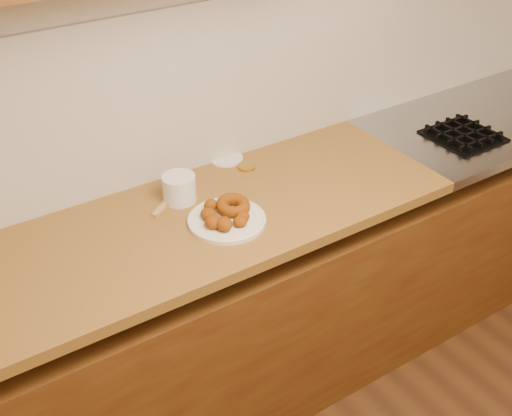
# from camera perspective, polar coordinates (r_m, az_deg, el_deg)

# --- Properties ---
(wall_back) EXTENTS (4.00, 0.02, 2.70)m
(wall_back) POSITION_cam_1_polar(r_m,az_deg,el_deg) (2.32, -1.25, 15.01)
(wall_back) COLOR #C0AF92
(wall_back) RESTS_ON ground
(base_cabinet) EXTENTS (3.60, 0.60, 0.77)m
(base_cabinet) POSITION_cam_1_polar(r_m,az_deg,el_deg) (2.59, 2.69, -7.64)
(base_cabinet) COLOR #593914
(base_cabinet) RESTS_ON floor
(butcher_block) EXTENTS (2.30, 0.62, 0.04)m
(butcher_block) POSITION_cam_1_polar(r_m,az_deg,el_deg) (2.04, -12.03, -3.71)
(butcher_block) COLOR olive
(butcher_block) RESTS_ON base_cabinet
(stovetop) EXTENTS (1.30, 0.62, 0.04)m
(stovetop) POSITION_cam_1_polar(r_m,az_deg,el_deg) (3.04, 21.12, 7.86)
(stovetop) COLOR #9EA0A5
(stovetop) RESTS_ON base_cabinet
(backsplash) EXTENTS (3.60, 0.02, 0.60)m
(backsplash) POSITION_cam_1_polar(r_m,az_deg,el_deg) (2.36, -1.05, 11.49)
(backsplash) COLOR #B8B3A6
(backsplash) RESTS_ON wall_back
(donut_plate) EXTENTS (0.25, 0.25, 0.01)m
(donut_plate) POSITION_cam_1_polar(r_m,az_deg,el_deg) (2.08, -2.61, -1.10)
(donut_plate) COLOR white
(donut_plate) RESTS_ON butcher_block
(ring_donut) EXTENTS (0.16, 0.16, 0.05)m
(ring_donut) POSITION_cam_1_polar(r_m,az_deg,el_deg) (2.11, -2.06, 0.24)
(ring_donut) COLOR #7F3A00
(ring_donut) RESTS_ON donut_plate
(fried_dough_chunks) EXTENTS (0.16, 0.18, 0.04)m
(fried_dough_chunks) POSITION_cam_1_polar(r_m,az_deg,el_deg) (2.05, -3.12, -0.88)
(fried_dough_chunks) COLOR #7F3A00
(fried_dough_chunks) RESTS_ON donut_plate
(plastic_tub) EXTENTS (0.13, 0.13, 0.09)m
(plastic_tub) POSITION_cam_1_polar(r_m,az_deg,el_deg) (2.18, -6.83, 1.75)
(plastic_tub) COLOR silver
(plastic_tub) RESTS_ON butcher_block
(tub_lid) EXTENTS (0.15, 0.15, 0.01)m
(tub_lid) POSITION_cam_1_polar(r_m,az_deg,el_deg) (2.43, -2.67, 4.41)
(tub_lid) COLOR silver
(tub_lid) RESTS_ON butcher_block
(brass_jar_lid) EXTENTS (0.08, 0.08, 0.01)m
(brass_jar_lid) POSITION_cam_1_polar(r_m,az_deg,el_deg) (2.38, -0.83, 3.69)
(brass_jar_lid) COLOR gold
(brass_jar_lid) RESTS_ON butcher_block
(wooden_utensil) EXTENTS (0.14, 0.11, 0.01)m
(wooden_utensil) POSITION_cam_1_polar(r_m,az_deg,el_deg) (2.18, -8.03, 0.38)
(wooden_utensil) COLOR tan
(wooden_utensil) RESTS_ON butcher_block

